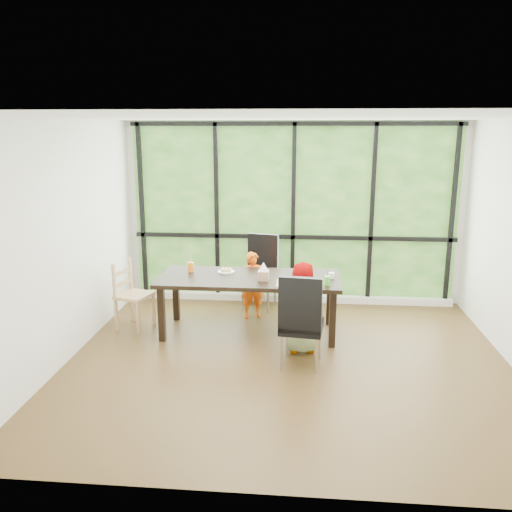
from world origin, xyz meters
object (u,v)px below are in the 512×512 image
at_px(child_older, 302,308).
at_px(orange_cup, 191,267).
at_px(chair_end_beech, 134,295).
at_px(chair_window_leather, 259,273).
at_px(chair_interior_leather, 302,320).
at_px(green_cup, 327,281).
at_px(plate_far, 226,272).
at_px(plate_near, 296,283).
at_px(child_toddler, 253,285).
at_px(tissue_box, 263,275).
at_px(dining_table, 249,305).
at_px(white_mug, 331,275).

height_order(child_older, orange_cup, child_older).
height_order(chair_end_beech, orange_cup, chair_end_beech).
distance_m(chair_window_leather, chair_interior_leather, 1.98).
bearing_deg(green_cup, plate_far, 159.76).
height_order(chair_interior_leather, plate_near, chair_interior_leather).
distance_m(chair_window_leather, child_toddler, 0.39).
xyz_separation_m(chair_window_leather, child_toddler, (-0.05, -0.38, -0.07)).
height_order(chair_end_beech, tissue_box, chair_end_beech).
xyz_separation_m(child_toddler, plate_far, (-0.32, -0.37, 0.29)).
bearing_deg(chair_end_beech, child_toddler, -53.77).
xyz_separation_m(chair_interior_leather, orange_cup, (-1.47, 1.10, 0.27)).
distance_m(dining_table, white_mug, 1.12).
relative_size(plate_far, tissue_box, 1.62).
height_order(chair_interior_leather, child_toddler, chair_interior_leather).
height_order(chair_end_beech, white_mug, chair_end_beech).
xyz_separation_m(orange_cup, white_mug, (1.83, -0.15, -0.03)).
height_order(plate_near, white_mug, white_mug).
bearing_deg(orange_cup, tissue_box, -17.23).
height_order(green_cup, tissue_box, tissue_box).
xyz_separation_m(dining_table, child_older, (0.68, -0.53, 0.17)).
relative_size(chair_end_beech, plate_far, 4.04).
bearing_deg(chair_window_leather, plate_near, -52.74).
distance_m(dining_table, green_cup, 1.10).
relative_size(child_toddler, white_mug, 12.79).
bearing_deg(child_older, chair_window_leather, -73.36).
distance_m(child_toddler, green_cup, 1.34).
distance_m(green_cup, tissue_box, 0.80).
bearing_deg(chair_window_leather, child_older, -54.70).
height_order(chair_end_beech, child_toddler, child_toddler).
relative_size(dining_table, white_mug, 31.42).
height_order(chair_window_leather, white_mug, chair_window_leather).
relative_size(plate_far, orange_cup, 1.80).
distance_m(child_toddler, white_mug, 1.22).
relative_size(dining_table, chair_end_beech, 2.55).
bearing_deg(chair_interior_leather, tissue_box, -52.02).
distance_m(dining_table, plate_far, 0.54).
distance_m(child_toddler, child_older, 1.30).
distance_m(dining_table, plate_near, 0.74).
height_order(plate_far, orange_cup, orange_cup).
distance_m(chair_end_beech, child_older, 2.27).
bearing_deg(chair_end_beech, chair_window_leather, -42.92).
bearing_deg(chair_end_beech, chair_interior_leather, -96.73).
xyz_separation_m(chair_window_leather, chair_interior_leather, (0.63, -1.88, 0.00)).
xyz_separation_m(plate_near, white_mug, (0.45, 0.26, 0.03)).
bearing_deg(orange_cup, plate_far, 1.92).
bearing_deg(white_mug, child_older, -122.83).
distance_m(chair_interior_leather, child_toddler, 1.64).
height_order(chair_interior_leather, white_mug, chair_interior_leather).
bearing_deg(green_cup, chair_interior_leather, -114.95).
height_order(child_toddler, plate_near, child_toddler).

